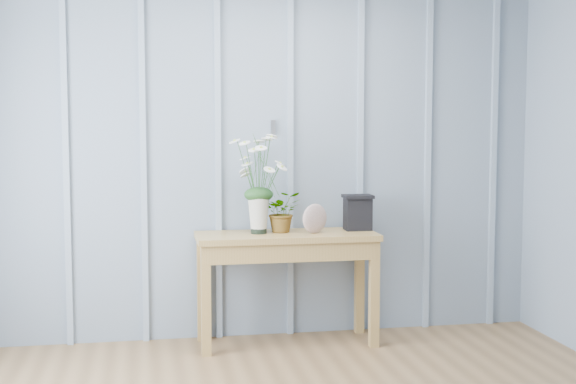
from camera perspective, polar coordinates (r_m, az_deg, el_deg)
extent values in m
cube|color=gray|center=(5.51, -2.42, 2.53)|extent=(4.00, 0.01, 2.50)
cube|color=#A6A7AB|center=(5.50, -1.06, 4.62)|extent=(0.03, 0.01, 0.10)
cube|color=#889BAF|center=(5.46, -15.51, 2.32)|extent=(0.04, 0.03, 2.50)
cube|color=#889BAF|center=(5.44, -10.26, 2.42)|extent=(0.04, 0.03, 2.50)
cube|color=#889BAF|center=(5.47, -5.00, 2.50)|extent=(0.04, 0.03, 2.50)
cube|color=#889BAF|center=(5.54, 0.16, 2.55)|extent=(0.04, 0.03, 2.50)
cube|color=#889BAF|center=(5.65, 5.15, 2.59)|extent=(0.04, 0.03, 2.50)
cube|color=#889BAF|center=(5.81, 9.91, 2.60)|extent=(0.04, 0.03, 2.50)
cube|color=#889BAF|center=(6.00, 14.40, 2.60)|extent=(0.04, 0.03, 2.50)
cube|color=olive|center=(5.34, -0.10, -3.16)|extent=(1.20, 0.45, 0.04)
cube|color=olive|center=(5.35, -0.10, -4.01)|extent=(1.13, 0.42, 0.12)
cube|color=olive|center=(5.16, -5.85, -7.72)|extent=(0.06, 0.06, 0.71)
cube|color=olive|center=(5.36, 6.14, -7.22)|extent=(0.06, 0.06, 0.71)
cube|color=olive|center=(5.51, -6.17, -6.88)|extent=(0.06, 0.06, 0.71)
cube|color=olive|center=(5.70, 5.10, -6.46)|extent=(0.06, 0.06, 0.71)
cylinder|color=black|center=(5.33, -2.09, -2.60)|extent=(0.11, 0.11, 0.07)
cone|color=beige|center=(5.31, -2.10, -1.51)|extent=(0.19, 0.19, 0.25)
ellipsoid|color=#183E19|center=(5.30, -2.10, -0.18)|extent=(0.19, 0.16, 0.10)
imported|color=#183E19|center=(5.37, -0.41, -1.41)|extent=(0.25, 0.22, 0.28)
ellipsoid|color=#834B52|center=(5.32, 1.91, -1.90)|extent=(0.20, 0.13, 0.20)
cube|color=black|center=(5.49, 4.98, -1.58)|extent=(0.18, 0.14, 0.22)
cube|color=black|center=(5.48, 4.99, -0.32)|extent=(0.20, 0.16, 0.02)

